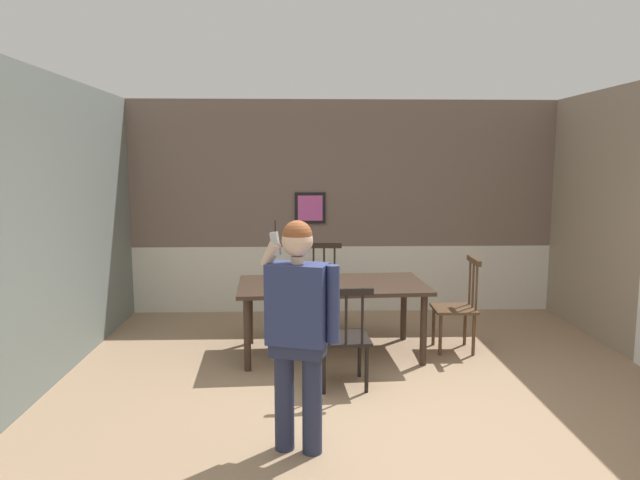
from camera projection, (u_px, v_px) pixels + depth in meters
name	position (u px, v px, depth m)	size (l,w,h in m)	color
ground_plane	(371.00, 410.00, 4.77)	(7.16, 7.16, 0.00)	#9E7F60
room_back_partition	(343.00, 211.00, 7.80)	(5.83, 0.17, 2.86)	#756056
room_left_partition	(1.00, 242.00, 4.47)	(0.13, 6.51, 2.86)	slate
dining_table	(332.00, 290.00, 6.07)	(2.02, 1.17, 0.77)	#38281E
chair_near_window	(324.00, 290.00, 7.00)	(0.46, 0.46, 1.05)	#2D2319
chair_by_doorway	(343.00, 337.00, 5.20)	(0.51, 0.51, 0.96)	black
chair_at_table_head	(457.00, 306.00, 6.22)	(0.45, 0.45, 1.02)	#513823
person_figure	(299.00, 322.00, 3.97)	(0.56, 0.34, 1.65)	#282E49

